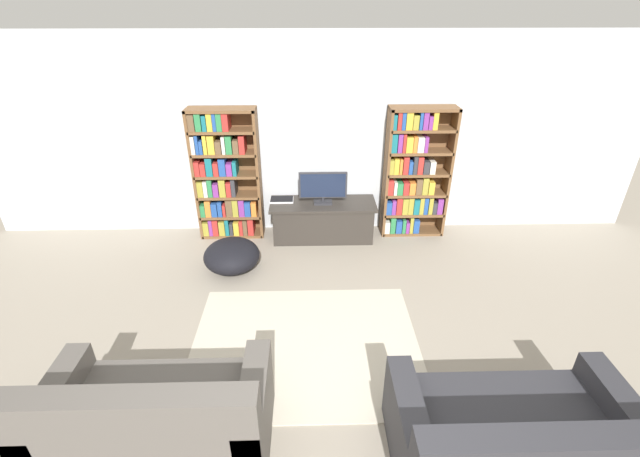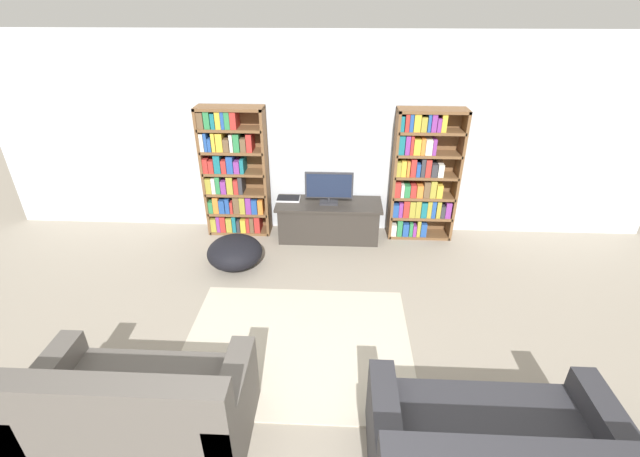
{
  "view_description": "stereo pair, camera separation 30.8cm",
  "coord_description": "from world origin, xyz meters",
  "px_view_note": "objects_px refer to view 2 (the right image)",
  "views": [
    {
      "loc": [
        -0.08,
        -1.23,
        2.92
      ],
      "look_at": [
        0.03,
        2.86,
        0.7
      ],
      "focal_mm": 24.0,
      "sensor_mm": 36.0,
      "label": 1
    },
    {
      "loc": [
        0.23,
        -1.23,
        2.92
      ],
      "look_at": [
        0.03,
        2.86,
        0.7
      ],
      "focal_mm": 24.0,
      "sensor_mm": 36.0,
      "label": 2
    }
  ],
  "objects_px": {
    "bookshelf_right": "(421,177)",
    "tv_stand": "(329,220)",
    "couch_right_sofa": "(495,457)",
    "beanbag_ottoman": "(235,252)",
    "television": "(329,187)",
    "bookshelf_left": "(233,174)",
    "couch_left_sectional": "(140,412)",
    "laptop": "(288,199)"
  },
  "relations": [
    {
      "from": "bookshelf_left",
      "to": "beanbag_ottoman",
      "type": "relative_size",
      "value": 2.61
    },
    {
      "from": "bookshelf_left",
      "to": "television",
      "type": "xyz_separation_m",
      "value": [
        1.28,
        -0.14,
        -0.1
      ]
    },
    {
      "from": "laptop",
      "to": "couch_right_sofa",
      "type": "distance_m",
      "value": 3.85
    },
    {
      "from": "beanbag_ottoman",
      "to": "couch_left_sectional",
      "type": "bearing_deg",
      "value": -93.2
    },
    {
      "from": "beanbag_ottoman",
      "to": "television",
      "type": "bearing_deg",
      "value": 33.88
    },
    {
      "from": "tv_stand",
      "to": "beanbag_ottoman",
      "type": "bearing_deg",
      "value": -145.82
    },
    {
      "from": "couch_left_sectional",
      "to": "laptop",
      "type": "bearing_deg",
      "value": 77.7
    },
    {
      "from": "couch_right_sofa",
      "to": "beanbag_ottoman",
      "type": "xyz_separation_m",
      "value": [
        -2.31,
        2.58,
        -0.09
      ]
    },
    {
      "from": "bookshelf_right",
      "to": "laptop",
      "type": "xyz_separation_m",
      "value": [
        -1.75,
        -0.05,
        -0.33
      ]
    },
    {
      "from": "tv_stand",
      "to": "beanbag_ottoman",
      "type": "height_order",
      "value": "tv_stand"
    },
    {
      "from": "bookshelf_right",
      "to": "tv_stand",
      "type": "relative_size",
      "value": 1.24
    },
    {
      "from": "bookshelf_left",
      "to": "television",
      "type": "distance_m",
      "value": 1.3
    },
    {
      "from": "television",
      "to": "couch_right_sofa",
      "type": "distance_m",
      "value": 3.57
    },
    {
      "from": "couch_right_sofa",
      "to": "bookshelf_left",
      "type": "bearing_deg",
      "value": 125.43
    },
    {
      "from": "bookshelf_right",
      "to": "couch_left_sectional",
      "type": "relative_size",
      "value": 1.13
    },
    {
      "from": "laptop",
      "to": "television",
      "type": "bearing_deg",
      "value": -9.48
    },
    {
      "from": "bookshelf_right",
      "to": "beanbag_ottoman",
      "type": "bearing_deg",
      "value": -158.82
    },
    {
      "from": "bookshelf_left",
      "to": "bookshelf_right",
      "type": "xyz_separation_m",
      "value": [
        2.48,
        0.0,
        0.02
      ]
    },
    {
      "from": "television",
      "to": "beanbag_ottoman",
      "type": "bearing_deg",
      "value": -146.12
    },
    {
      "from": "couch_right_sofa",
      "to": "couch_left_sectional",
      "type": "bearing_deg",
      "value": 175.38
    },
    {
      "from": "couch_right_sofa",
      "to": "beanbag_ottoman",
      "type": "height_order",
      "value": "couch_right_sofa"
    },
    {
      "from": "bookshelf_right",
      "to": "tv_stand",
      "type": "xyz_separation_m",
      "value": [
        -1.2,
        -0.14,
        -0.6
      ]
    },
    {
      "from": "tv_stand",
      "to": "television",
      "type": "xyz_separation_m",
      "value": [
        -0.0,
        -0.01,
        0.48
      ]
    },
    {
      "from": "tv_stand",
      "to": "television",
      "type": "distance_m",
      "value": 0.48
    },
    {
      "from": "bookshelf_left",
      "to": "television",
      "type": "height_order",
      "value": "bookshelf_left"
    },
    {
      "from": "bookshelf_right",
      "to": "laptop",
      "type": "relative_size",
      "value": 5.58
    },
    {
      "from": "bookshelf_right",
      "to": "beanbag_ottoman",
      "type": "xyz_separation_m",
      "value": [
        -2.32,
        -0.9,
        -0.67
      ]
    },
    {
      "from": "beanbag_ottoman",
      "to": "couch_right_sofa",
      "type": "bearing_deg",
      "value": -48.19
    },
    {
      "from": "television",
      "to": "couch_right_sofa",
      "type": "height_order",
      "value": "television"
    },
    {
      "from": "bookshelf_right",
      "to": "couch_left_sectional",
      "type": "xyz_separation_m",
      "value": [
        -2.45,
        -3.28,
        -0.55
      ]
    },
    {
      "from": "beanbag_ottoman",
      "to": "laptop",
      "type": "bearing_deg",
      "value": 55.9
    },
    {
      "from": "bookshelf_left",
      "to": "beanbag_ottoman",
      "type": "xyz_separation_m",
      "value": [
        0.16,
        -0.9,
        -0.66
      ]
    },
    {
      "from": "bookshelf_left",
      "to": "tv_stand",
      "type": "distance_m",
      "value": 1.42
    },
    {
      "from": "bookshelf_left",
      "to": "beanbag_ottoman",
      "type": "bearing_deg",
      "value": -79.6
    },
    {
      "from": "bookshelf_left",
      "to": "laptop",
      "type": "xyz_separation_m",
      "value": [
        0.74,
        -0.05,
        -0.31
      ]
    },
    {
      "from": "television",
      "to": "beanbag_ottoman",
      "type": "height_order",
      "value": "television"
    },
    {
      "from": "bookshelf_left",
      "to": "bookshelf_right",
      "type": "bearing_deg",
      "value": 0.02
    },
    {
      "from": "tv_stand",
      "to": "laptop",
      "type": "xyz_separation_m",
      "value": [
        -0.55,
        0.08,
        0.27
      ]
    },
    {
      "from": "bookshelf_left",
      "to": "tv_stand",
      "type": "xyz_separation_m",
      "value": [
        1.28,
        -0.14,
        -0.58
      ]
    },
    {
      "from": "bookshelf_left",
      "to": "beanbag_ottoman",
      "type": "height_order",
      "value": "bookshelf_left"
    },
    {
      "from": "couch_left_sectional",
      "to": "beanbag_ottoman",
      "type": "relative_size",
      "value": 2.3
    },
    {
      "from": "bookshelf_left",
      "to": "laptop",
      "type": "relative_size",
      "value": 5.58
    }
  ]
}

